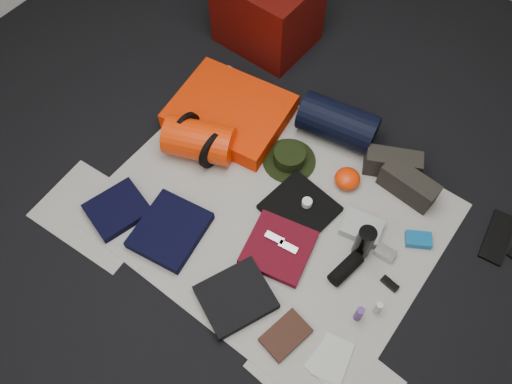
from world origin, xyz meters
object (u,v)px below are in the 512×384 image
Objects in this scene: red_cabinet at (268,10)px; stuff_sack at (199,141)px; paperback_book at (286,335)px; compact_camera at (385,253)px; water_bottle at (364,243)px; sleeping_pad at (230,112)px; navy_duffel at (338,123)px.

stuff_sack is at bearing -74.42° from red_cabinet.
compact_camera is at bearing 86.90° from paperback_book.
red_cabinet is at bearing 143.75° from water_bottle.
sleeping_pad is at bearing -70.05° from red_cabinet.
compact_camera is (1.09, 0.08, -0.09)m from stuff_sack.
water_bottle is at bearing -153.67° from compact_camera.
red_cabinet reaches higher than stuff_sack.
stuff_sack reaches higher than compact_camera.
water_bottle is 1.01× the size of paperback_book.
water_bottle reaches higher than paperback_book.
water_bottle is (1.23, -0.90, -0.11)m from red_cabinet.
water_bottle is at bearing 1.03° from stuff_sack.
stuff_sack is 1.08m from paperback_book.
sleeping_pad is at bearing -164.37° from navy_duffel.
sleeping_pad is 6.32× the size of compact_camera.
stuff_sack is (0.23, -0.92, -0.11)m from red_cabinet.
navy_duffel is (0.54, 0.26, 0.05)m from sleeping_pad.
sleeping_pad is 1.25m from paperback_book.
red_cabinet is at bearing 144.45° from compact_camera.
paperback_book is at bearing -95.48° from water_bottle.
red_cabinet is 0.69m from sleeping_pad.
red_cabinet is at bearing 104.29° from stuff_sack.
navy_duffel reaches higher than sleeping_pad.
paperback_book is (0.96, -0.81, -0.04)m from sleeping_pad.
water_bottle is 0.15m from compact_camera.
red_cabinet reaches higher than paperback_book.
paperback_book is (0.94, -0.53, -0.09)m from stuff_sack.
sleeping_pad is 1.47× the size of navy_duffel.
stuff_sack is at bearing 161.74° from paperback_book.
red_cabinet is at bearing 142.92° from navy_duffel.
compact_camera is at bearing 29.50° from water_bottle.
water_bottle is 0.56m from paperback_book.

